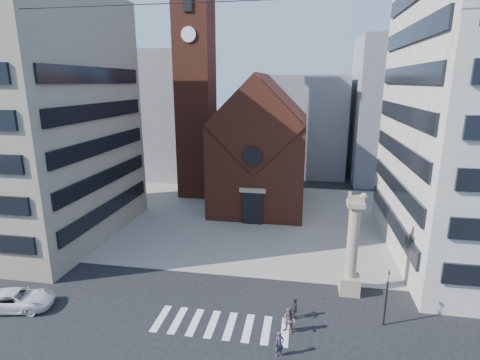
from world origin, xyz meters
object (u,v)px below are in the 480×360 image
(scooter_0, at_px, (209,214))
(white_car, at_px, (17,300))
(pedestrian_1, at_px, (289,321))
(pedestrian_2, at_px, (295,308))
(lion_column, at_px, (352,254))
(traffic_light, at_px, (386,297))
(pedestrian_0, at_px, (279,344))

(scooter_0, bearing_deg, white_car, -93.71)
(pedestrian_1, relative_size, pedestrian_2, 1.19)
(pedestrian_1, xyz_separation_m, pedestrian_2, (0.33, 1.79, -0.16))
(lion_column, height_order, scooter_0, lion_column)
(lion_column, height_order, traffic_light, lion_column)
(pedestrian_2, bearing_deg, pedestrian_1, 152.34)
(white_car, relative_size, pedestrian_1, 2.76)
(pedestrian_0, xyz_separation_m, pedestrian_2, (0.83, 4.12, -0.04))
(traffic_light, height_order, pedestrian_1, traffic_light)
(lion_column, distance_m, pedestrian_2, 6.63)
(traffic_light, relative_size, scooter_0, 2.67)
(scooter_0, bearing_deg, pedestrian_0, -45.56)
(traffic_light, xyz_separation_m, pedestrian_2, (-6.31, -0.28, -1.47))
(traffic_light, xyz_separation_m, pedestrian_0, (-7.14, -4.41, -1.43))
(pedestrian_0, height_order, scooter_0, pedestrian_0)
(pedestrian_0, xyz_separation_m, pedestrian_1, (0.50, 2.33, 0.12))
(pedestrian_0, bearing_deg, white_car, 144.33)
(white_car, height_order, pedestrian_0, pedestrian_0)
(traffic_light, bearing_deg, lion_column, 116.46)
(lion_column, distance_m, pedestrian_0, 10.19)
(pedestrian_0, relative_size, scooter_0, 1.07)
(lion_column, distance_m, scooter_0, 21.96)
(lion_column, distance_m, white_car, 26.33)
(pedestrian_1, bearing_deg, pedestrian_2, 105.98)
(traffic_light, bearing_deg, pedestrian_0, -148.31)
(lion_column, bearing_deg, scooter_0, 136.30)
(traffic_light, height_order, white_car, traffic_light)
(pedestrian_2, height_order, scooter_0, pedestrian_2)
(traffic_light, xyz_separation_m, white_car, (-27.32, -2.67, -1.54))
(pedestrian_0, distance_m, scooter_0, 25.72)
(white_car, bearing_deg, pedestrian_1, -100.38)
(pedestrian_0, bearing_deg, lion_column, 27.77)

